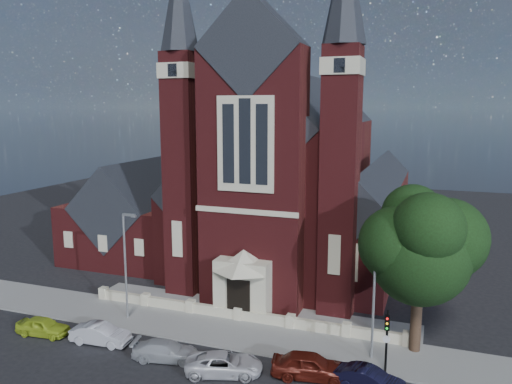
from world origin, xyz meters
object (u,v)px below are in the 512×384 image
(car_lime_van, at_px, (43,326))
(church, at_px, (299,181))
(parish_hall, at_px, (139,219))
(car_silver_a, at_px, (101,334))
(street_lamp_left, at_px, (126,260))
(street_lamp_right, at_px, (376,290))
(car_silver_b, at_px, (166,351))
(traffic_signal, at_px, (387,334))
(car_dark_red, at_px, (310,366))
(car_navy, at_px, (370,380))
(street_tree, at_px, (422,249))
(car_white_suv, at_px, (224,364))

(car_lime_van, bearing_deg, church, -32.57)
(car_lime_van, bearing_deg, parish_hall, 7.05)
(car_silver_a, bearing_deg, street_lamp_left, 3.20)
(street_lamp_right, bearing_deg, car_silver_b, -159.82)
(traffic_signal, height_order, car_dark_red, traffic_signal)
(car_dark_red, distance_m, car_navy, 3.47)
(street_tree, xyz_separation_m, car_silver_b, (-14.72, -6.20, -6.35))
(church, distance_m, car_silver_b, 24.71)
(street_tree, relative_size, car_white_suv, 2.33)
(parish_hall, bearing_deg, car_white_suv, -46.23)
(street_tree, relative_size, traffic_signal, 2.67)
(car_silver_b, bearing_deg, car_silver_a, 72.94)
(traffic_signal, xyz_separation_m, car_white_suv, (-9.01, -3.20, -1.94))
(church, bearing_deg, car_dark_red, -72.91)
(street_tree, xyz_separation_m, street_lamp_right, (-2.51, -1.71, -2.36))
(street_lamp_left, distance_m, traffic_signal, 19.08)
(street_lamp_left, relative_size, car_lime_van, 2.17)
(street_lamp_right, height_order, car_lime_van, street_lamp_right)
(street_lamp_right, distance_m, traffic_signal, 2.71)
(street_lamp_left, distance_m, car_dark_red, 15.67)
(car_silver_b, bearing_deg, parish_hall, 24.61)
(car_lime_van, bearing_deg, car_dark_red, -92.71)
(traffic_signal, bearing_deg, street_lamp_right, 120.01)
(street_lamp_right, relative_size, car_navy, 2.07)
(street_lamp_left, distance_m, street_lamp_right, 18.00)
(car_white_suv, bearing_deg, traffic_signal, -88.61)
(traffic_signal, distance_m, car_navy, 2.87)
(car_lime_van, distance_m, car_navy, 22.26)
(church, xyz_separation_m, car_navy, (10.35, -22.53, -7.54))
(street_lamp_right, height_order, car_navy, street_lamp_right)
(car_white_suv, relative_size, car_navy, 1.17)
(traffic_signal, bearing_deg, parish_hall, 150.02)
(car_silver_b, relative_size, car_navy, 1.08)
(church, xyz_separation_m, street_lamp_right, (10.09, -18.94, -3.59))
(street_tree, bearing_deg, car_lime_van, -166.07)
(car_lime_van, distance_m, car_silver_b, 9.79)
(street_lamp_left, distance_m, car_white_suv, 11.68)
(traffic_signal, bearing_deg, car_navy, -108.02)
(street_tree, bearing_deg, church, 126.17)
(street_lamp_right, distance_m, car_dark_red, 6.07)
(car_lime_van, bearing_deg, street_lamp_left, -47.95)
(street_lamp_right, distance_m, car_silver_a, 18.31)
(car_dark_red, bearing_deg, car_silver_b, 86.53)
(street_lamp_left, xyz_separation_m, car_white_suv, (9.90, -4.78, -3.96))
(church, distance_m, car_navy, 25.91)
(street_lamp_right, bearing_deg, church, 118.04)
(street_tree, bearing_deg, car_silver_b, -157.17)
(car_white_suv, bearing_deg, street_lamp_left, 46.07)
(parish_hall, height_order, street_lamp_left, parish_hall)
(church, distance_m, car_white_suv, 24.97)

